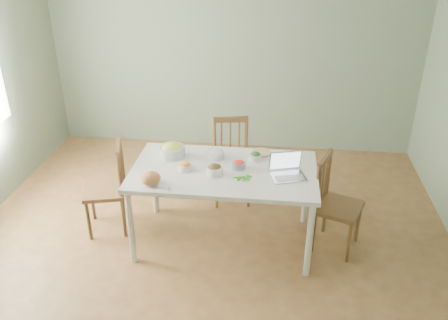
# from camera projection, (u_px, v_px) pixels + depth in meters

# --- Properties ---
(floor) EXTENTS (5.00, 5.00, 0.00)m
(floor) POSITION_uv_depth(u_px,v_px,m) (206.00, 250.00, 4.66)
(floor) COLOR brown
(floor) RESTS_ON ground
(wall_back) EXTENTS (5.00, 0.00, 2.70)m
(wall_back) POSITION_uv_depth(u_px,v_px,m) (233.00, 53.00, 6.24)
(wall_back) COLOR slate
(wall_back) RESTS_ON ground
(dining_table) EXTENTS (1.77, 0.99, 0.83)m
(dining_table) POSITION_uv_depth(u_px,v_px,m) (224.00, 206.00, 4.63)
(dining_table) COLOR white
(dining_table) RESTS_ON floor
(chair_far) EXTENTS (0.50, 0.48, 0.97)m
(chair_far) POSITION_uv_depth(u_px,v_px,m) (232.00, 163.00, 5.30)
(chair_far) COLOR #55321E
(chair_far) RESTS_ON floor
(chair_left) EXTENTS (0.51, 0.53, 0.98)m
(chair_left) POSITION_uv_depth(u_px,v_px,m) (105.00, 188.00, 4.79)
(chair_left) COLOR #55321E
(chair_left) RESTS_ON floor
(chair_right) EXTENTS (0.54, 0.55, 0.97)m
(chair_right) POSITION_uv_depth(u_px,v_px,m) (339.00, 205.00, 4.50)
(chair_right) COLOR #55321E
(chair_right) RESTS_ON floor
(bread_boule) EXTENTS (0.21, 0.21, 0.12)m
(bread_boule) POSITION_uv_depth(u_px,v_px,m) (151.00, 178.00, 4.17)
(bread_boule) COLOR #9F6A36
(bread_boule) RESTS_ON dining_table
(butter_stick) EXTENTS (0.12, 0.06, 0.03)m
(butter_stick) POSITION_uv_depth(u_px,v_px,m) (164.00, 187.00, 4.11)
(butter_stick) COLOR white
(butter_stick) RESTS_ON dining_table
(bowl_squash) EXTENTS (0.26, 0.26, 0.15)m
(bowl_squash) POSITION_uv_depth(u_px,v_px,m) (172.00, 150.00, 4.64)
(bowl_squash) COLOR #E9D958
(bowl_squash) RESTS_ON dining_table
(bowl_carrot) EXTENTS (0.17, 0.17, 0.07)m
(bowl_carrot) POSITION_uv_depth(u_px,v_px,m) (185.00, 166.00, 4.41)
(bowl_carrot) COLOR orange
(bowl_carrot) RESTS_ON dining_table
(bowl_onion) EXTENTS (0.21, 0.21, 0.09)m
(bowl_onion) POSITION_uv_depth(u_px,v_px,m) (215.00, 154.00, 4.63)
(bowl_onion) COLOR white
(bowl_onion) RESTS_ON dining_table
(bowl_mushroom) EXTENTS (0.15, 0.15, 0.10)m
(bowl_mushroom) POSITION_uv_depth(u_px,v_px,m) (215.00, 170.00, 4.32)
(bowl_mushroom) COLOR #3E2813
(bowl_mushroom) RESTS_ON dining_table
(bowl_redpep) EXTENTS (0.17, 0.17, 0.08)m
(bowl_redpep) POSITION_uv_depth(u_px,v_px,m) (239.00, 165.00, 4.43)
(bowl_redpep) COLOR #C40E00
(bowl_redpep) RESTS_ON dining_table
(bowl_broccoli) EXTENTS (0.15, 0.15, 0.08)m
(bowl_broccoli) POSITION_uv_depth(u_px,v_px,m) (255.00, 156.00, 4.60)
(bowl_broccoli) COLOR #143916
(bowl_broccoli) RESTS_ON dining_table
(flatbread) EXTENTS (0.24, 0.24, 0.02)m
(flatbread) POSITION_uv_depth(u_px,v_px,m) (261.00, 152.00, 4.74)
(flatbread) COLOR #D7BC87
(flatbread) RESTS_ON dining_table
(basil_bunch) EXTENTS (0.18, 0.18, 0.02)m
(basil_bunch) POSITION_uv_depth(u_px,v_px,m) (242.00, 177.00, 4.28)
(basil_bunch) COLOR #206E10
(basil_bunch) RESTS_ON dining_table
(laptop) EXTENTS (0.37, 0.33, 0.22)m
(laptop) POSITION_uv_depth(u_px,v_px,m) (289.00, 167.00, 4.25)
(laptop) COLOR silver
(laptop) RESTS_ON dining_table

